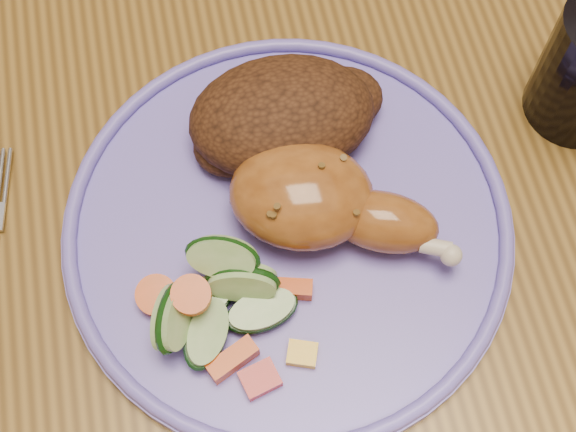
# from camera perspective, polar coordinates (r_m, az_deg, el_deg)

# --- Properties ---
(ground) EXTENTS (4.00, 4.00, 0.00)m
(ground) POSITION_cam_1_polar(r_m,az_deg,el_deg) (1.30, 3.81, -9.93)
(ground) COLOR brown
(ground) RESTS_ON ground
(dining_table) EXTENTS (0.90, 1.40, 0.75)m
(dining_table) POSITION_cam_1_polar(r_m,az_deg,el_deg) (0.68, 7.23, 4.38)
(dining_table) COLOR brown
(dining_table) RESTS_ON ground
(plate) EXTENTS (0.31, 0.31, 0.01)m
(plate) POSITION_cam_1_polar(r_m,az_deg,el_deg) (0.55, 0.00, -0.91)
(plate) COLOR #7060CF
(plate) RESTS_ON dining_table
(plate_rim) EXTENTS (0.30, 0.30, 0.01)m
(plate_rim) POSITION_cam_1_polar(r_m,az_deg,el_deg) (0.54, 0.00, -0.44)
(plate_rim) COLOR #7060CF
(plate_rim) RESTS_ON plate
(chicken_leg) EXTENTS (0.15, 0.12, 0.05)m
(chicken_leg) POSITION_cam_1_polar(r_m,az_deg,el_deg) (0.52, 2.38, 1.03)
(chicken_leg) COLOR #9C5820
(chicken_leg) RESTS_ON plate
(rice_pilaf) EXTENTS (0.14, 0.09, 0.06)m
(rice_pilaf) POSITION_cam_1_polar(r_m,az_deg,el_deg) (0.56, -0.17, 7.11)
(rice_pilaf) COLOR #3F210F
(rice_pilaf) RESTS_ON plate
(vegetable_pile) EXTENTS (0.11, 0.11, 0.05)m
(vegetable_pile) POSITION_cam_1_polar(r_m,az_deg,el_deg) (0.51, -4.96, -6.19)
(vegetable_pile) COLOR #A50A05
(vegetable_pile) RESTS_ON plate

